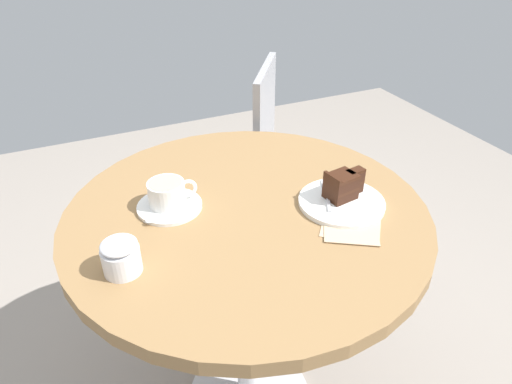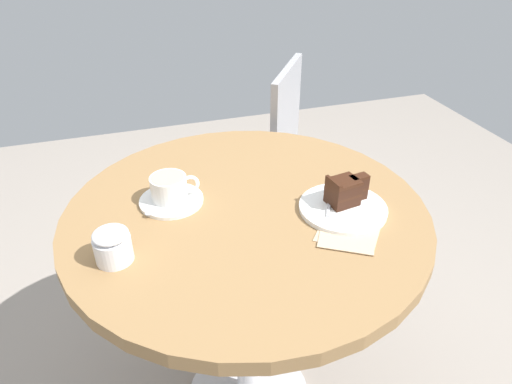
% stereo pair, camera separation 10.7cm
% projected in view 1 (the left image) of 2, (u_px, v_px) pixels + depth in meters
% --- Properties ---
extents(cafe_table, '(0.87, 0.87, 0.75)m').
position_uv_depth(cafe_table, '(247.00, 247.00, 1.15)').
color(cafe_table, olive).
rests_on(cafe_table, ground).
extents(saucer, '(0.15, 0.15, 0.01)m').
position_uv_depth(saucer, '(170.00, 206.00, 1.09)').
color(saucer, white).
rests_on(saucer, cafe_table).
extents(coffee_cup, '(0.12, 0.09, 0.06)m').
position_uv_depth(coffee_cup, '(168.00, 193.00, 1.07)').
color(coffee_cup, white).
rests_on(coffee_cup, saucer).
extents(teaspoon, '(0.10, 0.02, 0.00)m').
position_uv_depth(teaspoon, '(163.00, 218.00, 1.03)').
color(teaspoon, silver).
rests_on(teaspoon, saucer).
extents(cake_plate, '(0.21, 0.21, 0.01)m').
position_uv_depth(cake_plate, '(341.00, 202.00, 1.10)').
color(cake_plate, white).
rests_on(cake_plate, cafe_table).
extents(cake_slice, '(0.11, 0.07, 0.07)m').
position_uv_depth(cake_slice, '(343.00, 185.00, 1.09)').
color(cake_slice, '#381E14').
rests_on(cake_slice, cake_plate).
extents(fork, '(0.08, 0.13, 0.00)m').
position_uv_depth(fork, '(327.00, 191.00, 1.12)').
color(fork, silver).
rests_on(fork, cake_plate).
extents(napkin, '(0.18, 0.18, 0.00)m').
position_uv_depth(napkin, '(351.00, 226.00, 1.03)').
color(napkin, tan).
rests_on(napkin, cafe_table).
extents(cafe_chair, '(0.53, 0.53, 0.89)m').
position_uv_depth(cafe_chair, '(243.00, 159.00, 1.79)').
color(cafe_chair, '#9E9EA3').
rests_on(cafe_chair, ground).
extents(sugar_pot, '(0.08, 0.08, 0.08)m').
position_uv_depth(sugar_pot, '(121.00, 256.00, 0.88)').
color(sugar_pot, white).
rests_on(sugar_pot, cafe_table).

